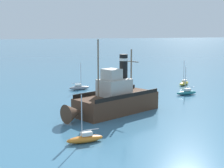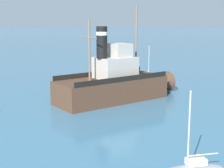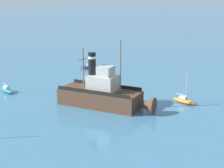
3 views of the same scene
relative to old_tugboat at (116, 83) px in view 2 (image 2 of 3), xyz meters
name	(u,v)px [view 2 (image 2 of 3)]	position (x,y,z in m)	size (l,w,h in m)	color
ground_plane	(108,99)	(-0.38, -0.79, -1.83)	(600.00, 600.00, 0.00)	teal
old_tugboat	(116,83)	(0.00, 0.00, 0.00)	(9.72, 14.31, 9.90)	#4C3323
sailboat_orange	(146,78)	(-10.61, 5.91, -1.40)	(1.67, 3.92, 4.90)	orange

